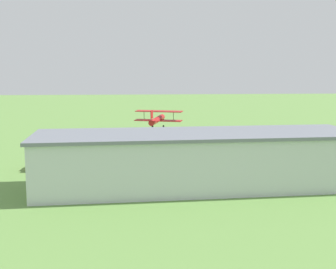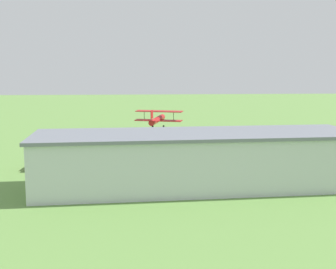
# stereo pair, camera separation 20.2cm
# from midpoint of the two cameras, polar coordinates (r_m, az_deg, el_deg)

# --- Properties ---
(ground_plane) EXTENTS (400.00, 400.00, 0.00)m
(ground_plane) POSITION_cam_midpoint_polar(r_m,az_deg,el_deg) (77.19, 2.52, -1.37)
(ground_plane) COLOR #608C42
(hangar) EXTENTS (36.05, 12.02, 6.06)m
(hangar) POSITION_cam_midpoint_polar(r_m,az_deg,el_deg) (48.28, 4.11, -3.26)
(hangar) COLOR silver
(hangar) RESTS_ON ground_plane
(biplane) EXTENTS (8.16, 7.69, 3.39)m
(biplane) POSITION_cam_midpoint_polar(r_m,az_deg,el_deg) (72.35, -1.28, 2.10)
(biplane) COLOR #B21E1E
(car_orange) EXTENTS (2.19, 4.56, 1.65)m
(car_orange) POSITION_cam_midpoint_polar(r_m,az_deg,el_deg) (60.08, -16.66, -3.51)
(car_orange) COLOR orange
(car_orange) RESTS_ON ground_plane
(person_crossing_taxiway) EXTENTS (0.44, 0.44, 1.68)m
(person_crossing_taxiway) POSITION_cam_midpoint_polar(r_m,az_deg,el_deg) (64.74, 18.26, -2.79)
(person_crossing_taxiway) COLOR #72338C
(person_crossing_taxiway) RESTS_ON ground_plane
(person_beside_truck) EXTENTS (0.48, 0.48, 1.70)m
(person_beside_truck) POSITION_cam_midpoint_polar(r_m,az_deg,el_deg) (64.69, 14.43, -2.64)
(person_beside_truck) COLOR #3F3F47
(person_beside_truck) RESTS_ON ground_plane
(person_at_fence_line) EXTENTS (0.39, 0.39, 1.75)m
(person_at_fence_line) POSITION_cam_midpoint_polar(r_m,az_deg,el_deg) (66.68, 14.06, -2.29)
(person_at_fence_line) COLOR beige
(person_at_fence_line) RESTS_ON ground_plane
(person_watching_takeoff) EXTENTS (0.42, 0.42, 1.74)m
(person_watching_takeoff) POSITION_cam_midpoint_polar(r_m,az_deg,el_deg) (63.46, -14.44, -2.81)
(person_watching_takeoff) COLOR #72338C
(person_watching_takeoff) RESTS_ON ground_plane
(person_walking_on_apron) EXTENTS (0.52, 0.52, 1.64)m
(person_walking_on_apron) POSITION_cam_midpoint_polar(r_m,az_deg,el_deg) (61.81, 20.20, -3.39)
(person_walking_on_apron) COLOR #72338C
(person_walking_on_apron) RESTS_ON ground_plane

